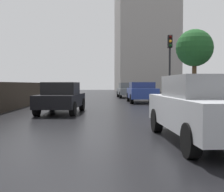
% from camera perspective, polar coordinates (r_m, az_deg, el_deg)
% --- Properties ---
extents(ground, '(120.00, 120.00, 0.00)m').
position_cam_1_polar(ground, '(6.89, -5.79, -8.71)').
color(ground, black).
extents(car_black_near_kerb, '(1.89, 4.01, 1.39)m').
position_cam_1_polar(car_black_near_kerb, '(13.55, -9.74, -0.31)').
color(car_black_near_kerb, black).
rests_on(car_black_near_kerb, ground).
extents(car_blue_mid_road, '(1.95, 4.14, 1.44)m').
position_cam_1_polar(car_blue_mid_road, '(21.17, 5.75, 0.83)').
color(car_blue_mid_road, navy).
rests_on(car_blue_mid_road, ground).
extents(car_grey_far_ahead, '(2.03, 4.38, 1.44)m').
position_cam_1_polar(car_grey_far_ahead, '(28.69, 3.04, 1.19)').
color(car_grey_far_ahead, slate).
rests_on(car_grey_far_ahead, ground).
extents(car_silver_behind_camera, '(2.04, 4.48, 1.51)m').
position_cam_1_polar(car_silver_behind_camera, '(7.04, 17.73, -2.16)').
color(car_silver_behind_camera, '#B2B5BA').
rests_on(car_silver_behind_camera, ground).
extents(traffic_light, '(0.26, 0.39, 4.07)m').
position_cam_1_polar(traffic_light, '(18.04, 11.09, 7.57)').
color(traffic_light, black).
rests_on(traffic_light, sidewalk_strip).
extents(street_tree_near, '(2.54, 2.54, 5.07)m').
position_cam_1_polar(street_tree_near, '(21.28, 15.63, 8.83)').
color(street_tree_near, '#4C3823').
rests_on(street_tree_near, ground).
extents(distant_tower, '(11.61, 7.76, 29.55)m').
position_cam_1_polar(distant_tower, '(54.83, 6.81, 13.95)').
color(distant_tower, '#9E9993').
rests_on(distant_tower, ground).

